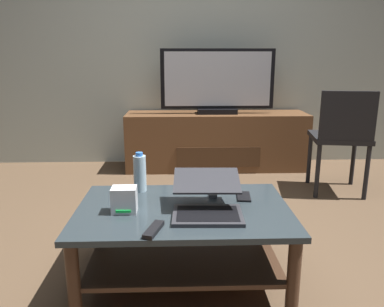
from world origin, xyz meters
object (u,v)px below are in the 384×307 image
router_box (124,200)px  tv_remote (214,191)px  coffee_table (184,230)px  dining_chair (342,134)px  laptop (207,201)px  television (217,83)px  media_cabinet (216,141)px  cell_phone (244,197)px  soundbar_remote (154,230)px  water_bottle_near (140,173)px

router_box → tv_remote: router_box is taller
coffee_table → tv_remote: tv_remote is taller
coffee_table → router_box: 0.34m
tv_remote → dining_chair: bearing=49.6°
coffee_table → laptop: size_ratio=2.70×
laptop → tv_remote: (0.06, 0.26, -0.05)m
television → media_cabinet: bearing=90.0°
dining_chair → router_box: size_ratio=6.97×
media_cabinet → router_box: bearing=-107.2°
television → coffee_table: bearing=-100.2°
coffee_table → cell_phone: bearing=21.8°
tv_remote → soundbar_remote: size_ratio=1.00×
tv_remote → soundbar_remote: (-0.30, -0.47, 0.00)m
laptop → cell_phone: (0.21, 0.19, -0.05)m
cell_phone → media_cabinet: bearing=94.6°
media_cabinet → water_bottle_near: water_bottle_near is taller
coffee_table → laptop: 0.22m
media_cabinet → laptop: (-0.25, -2.11, 0.17)m
water_bottle_near → soundbar_remote: bearing=-78.5°
tv_remote → cell_phone: bearing=-17.6°
dining_chair → router_box: (-1.59, -1.27, -0.05)m
laptop → soundbar_remote: size_ratio=2.44×
media_cabinet → dining_chair: size_ratio=2.09×
media_cabinet → cell_phone: size_ratio=13.00×
soundbar_remote → cell_phone: bearing=57.8°
laptop → television: bearing=83.2°
dining_chair → router_box: 2.04m
router_box → cell_phone: router_box is taller
coffee_table → media_cabinet: 2.08m
coffee_table → media_cabinet: bearing=79.9°
coffee_table → dining_chair: (1.31, 1.23, 0.23)m
router_box → soundbar_remote: (0.15, -0.22, -0.05)m
dining_chair → tv_remote: (-1.14, -1.03, -0.10)m
cell_phone → soundbar_remote: size_ratio=0.88×
laptop → tv_remote: size_ratio=2.44×
dining_chair → laptop: bearing=-132.8°
media_cabinet → television: television is taller
media_cabinet → soundbar_remote: (-0.49, -2.31, 0.12)m
television → tv_remote: television is taller
water_bottle_near → router_box: bearing=-98.8°
cell_phone → tv_remote: size_ratio=0.88×
dining_chair → water_bottle_near: bearing=-147.8°
dining_chair → water_bottle_near: size_ratio=3.94×
television → cell_phone: size_ratio=7.98×
coffee_table → soundbar_remote: soundbar_remote is taller
laptop → router_box: 0.40m
coffee_table → soundbar_remote: 0.33m
dining_chair → cell_phone: (-0.98, -1.10, -0.11)m
tv_remote → media_cabinet: bearing=91.6°
coffee_table → dining_chair: size_ratio=1.21×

